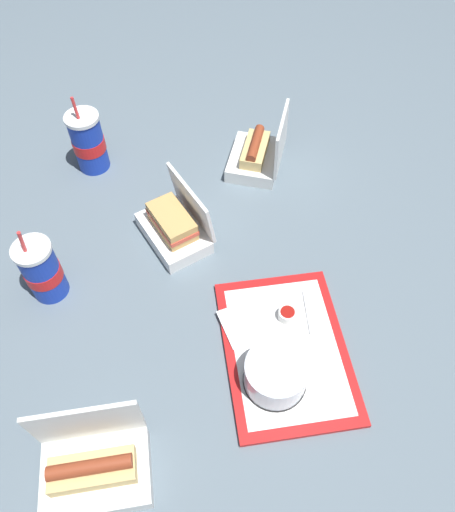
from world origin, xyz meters
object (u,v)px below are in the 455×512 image
Objects in this scene: clamshell_hotdog_right at (95,467)px; clamshell_hotdog_back at (258,155)px; cake_container at (276,375)px; soda_cup_front at (42,270)px; ketchup_cup at (287,314)px; clamshell_sandwich_center at (175,226)px; soda_cup_back at (88,142)px; plastic_fork at (309,312)px; food_tray at (286,350)px.

clamshell_hotdog_right is 1.01× the size of clamshell_hotdog_back.
cake_container is 0.56m from soda_cup_front.
clamshell_hotdog_back is at bearing -177.87° from ketchup_cup.
clamshell_sandwich_center is 0.34m from clamshell_hotdog_back.
cake_container is 0.65m from clamshell_hotdog_back.
cake_container is at bearing -2.24° from clamshell_hotdog_back.
clamshell_hotdog_right is at bearing 6.17° from soda_cup_back.
cake_container is at bearing -16.65° from ketchup_cup.
soda_cup_back reaches higher than soda_cup_front.
plastic_fork is 0.75m from soda_cup_back.
soda_cup_back is (-0.83, -0.09, 0.04)m from clamshell_hotdog_right.
clamshell_hotdog_right is at bearing -59.12° from food_tray.
clamshell_sandwich_center is (-0.33, -0.24, 0.04)m from food_tray.
clamshell_sandwich_center is 0.33m from soda_cup_front.
soda_cup_front reaches higher than clamshell_hotdog_right.
clamshell_sandwich_center reaches higher than ketchup_cup.
clamshell_sandwich_center is (-0.24, -0.30, 0.03)m from plastic_fork.
soda_cup_back is at bearing -137.76° from ketchup_cup.
food_tray is at bearing 155.26° from cake_container.
cake_container is at bearing 26.88° from clamshell_sandwich_center.
clamshell_sandwich_center reaches higher than food_tray.
cake_container is 0.45m from clamshell_sandwich_center.
clamshell_hotdog_back is at bearing 137.35° from clamshell_sandwich_center.
clamshell_hotdog_right is at bearing -52.22° from ketchup_cup.
food_tray is at bearing -8.29° from ketchup_cup.
food_tray is 2.99× the size of cake_container.
clamshell_hotdog_back reaches higher than cake_container.
cake_container is (0.07, -0.03, 0.04)m from food_tray.
food_tray is 1.76× the size of soda_cup_front.
food_tray is 0.41m from clamshell_sandwich_center.
food_tray is at bearing 120.88° from clamshell_hotdog_right.
cake_container is 0.56× the size of soda_cup_back.
clamshell_sandwich_center is at bearing -144.33° from food_tray.
clamshell_hotdog_right is 0.89m from clamshell_hotdog_back.
ketchup_cup reaches higher than plastic_fork.
plastic_fork is 0.48× the size of clamshell_sandwich_center.
clamshell_hotdog_right reaches higher than food_tray.
clamshell_hotdog_back is 0.46m from soda_cup_back.
ketchup_cup is at bearing 2.13° from clamshell_hotdog_back.
clamshell_hotdog_back is 0.65m from soda_cup_front.
food_tray is at bearing -36.45° from plastic_fork.
clamshell_hotdog_back is 0.93× the size of soda_cup_front.
ketchup_cup is 0.19× the size of clamshell_hotdog_back.
plastic_fork reaches higher than food_tray.
food_tray is 1.72× the size of clamshell_sandwich_center.
cake_container is 0.58× the size of clamshell_sandwich_center.
ketchup_cup is 0.19× the size of clamshell_hotdog_right.
soda_cup_front reaches higher than plastic_fork.
clamshell_sandwich_center is 0.36m from soda_cup_back.
clamshell_hotdog_right reaches higher than plastic_fork.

